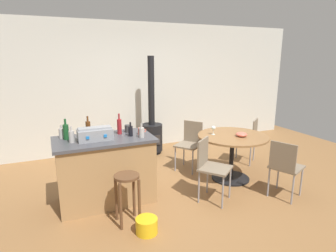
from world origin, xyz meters
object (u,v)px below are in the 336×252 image
Objects in this scene: folding_chair_left at (190,142)px; wine_glass at (214,128)px; serving_bowl at (241,134)px; wooden_stool at (127,189)px; cup_1 at (128,128)px; bottle_4 at (61,133)px; cup_0 at (141,131)px; folding_chair_near at (285,165)px; dining_table at (232,146)px; bottle_3 at (88,128)px; folding_chair_right at (211,165)px; bottle_5 at (119,126)px; folding_chair_far at (248,137)px; plastic_bucket at (147,226)px; bottle_0 at (66,132)px; toolbox at (95,134)px; bottle_6 at (131,131)px; kitchen_island at (106,170)px; bottle_1 at (72,136)px; wood_stove at (152,131)px; bottle_2 at (142,132)px.

folding_chair_left is 5.99× the size of wine_glass.
folding_chair_left reaches higher than serving_bowl.
wooden_stool is at bearing -167.26° from serving_bowl.
bottle_4 is at bearing 177.57° from cup_1.
folding_chair_near is at bearing -26.12° from cup_0.
bottle_3 reaches higher than dining_table.
folding_chair_near reaches higher than wooden_stool.
serving_bowl is at bearing 24.13° from folding_chair_right.
bottle_4 reaches higher than folding_chair_near.
folding_chair_far is at bearing 6.81° from bottle_5.
cup_1 is at bearing 84.21° from plastic_bucket.
folding_chair_right is 3.17× the size of bottle_0.
folding_chair_far is 3.36× the size of plastic_bucket.
cup_0 is at bearing 148.60° from folding_chair_right.
bottle_5 is (0.37, 0.17, 0.03)m from toolbox.
bottle_6 is at bearing -153.18° from folding_chair_left.
folding_chair_left is 2.21m from bottle_0.
kitchen_island is at bearing -54.11° from bottle_3.
bottle_4 reaches higher than folding_chair_far.
bottle_3 is (-2.21, 0.31, 0.45)m from dining_table.
bottle_3 reaches higher than toolbox.
bottle_1 is at bearing -162.55° from folding_chair_left.
wooden_stool is at bearing -111.16° from bottle_6.
folding_chair_left is (1.63, 0.60, 0.04)m from kitchen_island.
bottle_0 is at bearing 178.86° from wine_glass.
dining_table is 0.83m from folding_chair_right.
bottle_1 is 1.45m from plastic_bucket.
cup_0 reaches higher than folding_chair_right.
folding_chair_far is at bearing 43.59° from serving_bowl.
folding_chair_far is 4.02× the size of bottle_1.
kitchen_island is 0.68m from bottle_1.
bottle_6 is 1.79m from serving_bowl.
wood_stove reaches higher than folding_chair_left.
folding_chair_near is at bearing -20.64° from bottle_0.
bottle_3 reaches higher than folding_chair_right.
wine_glass is (-0.55, 1.01, 0.36)m from folding_chair_near.
folding_chair_near is at bearing -19.46° from toolbox.
kitchen_island is 1.83m from wine_glass.
toolbox is 0.29m from bottle_1.
bottle_1 reaches higher than plastic_bucket.
folding_chair_far is 3.19× the size of bottle_3.
serving_bowl reaches higher than wooden_stool.
wooden_stool is 1.86m from wine_glass.
bottle_1 is 1.19× the size of serving_bowl.
cup_0 is (-0.84, 0.51, 0.44)m from folding_chair_right.
folding_chair_near is 4.00× the size of bottle_1.
bottle_2 is 1.07m from bottle_4.
folding_chair_near is 2.22m from bottle_6.
folding_chair_left is at bearing 48.40° from plastic_bucket.
kitchen_island is 0.74m from bottle_2.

